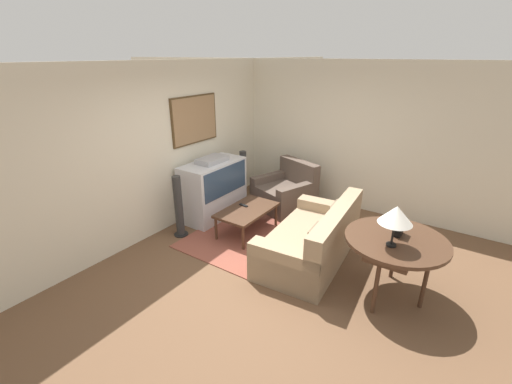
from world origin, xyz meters
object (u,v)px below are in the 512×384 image
coffee_table (247,211)px  armchair (285,193)px  mantel_clock (399,227)px  tv (214,189)px  couch (313,241)px  speaker_tower_right (243,178)px  table_lamp (396,215)px  speaker_tower_left (179,208)px  console_table (396,244)px

coffee_table → armchair: bearing=-1.0°
mantel_clock → tv: bearing=82.7°
mantel_clock → couch: bearing=83.9°
armchair → speaker_tower_right: bearing=-149.8°
tv → armchair: 1.39m
table_lamp → speaker_tower_left: (-0.15, 3.21, -0.69)m
couch → table_lamp: (-0.42, -1.12, 0.88)m
couch → console_table: (-0.22, -1.14, 0.44)m
tv → coffee_table: size_ratio=1.16×
mantel_clock → speaker_tower_left: bearing=98.1°
couch → table_lamp: bearing=64.5°
coffee_table → speaker_tower_left: 1.10m
speaker_tower_left → tv: bearing=1.1°
speaker_tower_left → console_table: bearing=-83.7°
coffee_table → couch: bearing=-94.7°
coffee_table → console_table: (-0.32, -2.37, 0.34)m
couch → coffee_table: couch is taller
tv → table_lamp: table_lamp is taller
armchair → coffee_table: bearing=-71.6°
armchair → speaker_tower_left: size_ratio=1.17×
tv → mantel_clock: tv is taller
table_lamp → mantel_clock: bearing=-0.2°
mantel_clock → table_lamp: bearing=179.8°
couch → mantel_clock: (-0.12, -1.12, 0.60)m
couch → speaker_tower_right: 2.41m
console_table → table_lamp: 0.49m
couch → mantel_clock: size_ratio=9.94×
couch → speaker_tower_left: 2.18m
armchair → speaker_tower_left: (-1.91, 0.88, 0.19)m
table_lamp → couch: bearing=69.2°
armchair → tv: bearing=-111.4°
speaker_tower_right → console_table: bearing=-113.2°
table_lamp → coffee_table: bearing=77.4°
armchair → speaker_tower_right: speaker_tower_right is taller
tv → couch: 2.15m
tv → mantel_clock: size_ratio=6.29×
couch → table_lamp: table_lamp is taller
armchair → couch: bearing=-28.3°
console_table → table_lamp: table_lamp is taller
tv → speaker_tower_right: tv is taller
coffee_table → console_table: size_ratio=0.90×
couch → console_table: size_ratio=1.65×
armchair → mantel_clock: 2.81m
tv → speaker_tower_right: bearing=-1.1°
console_table → mantel_clock: 0.19m
couch → console_table: bearing=74.2°
table_lamp → console_table: bearing=-5.2°
console_table → mantel_clock: (0.10, 0.02, 0.16)m
coffee_table → console_table: 2.42m
tv → speaker_tower_left: tv is taller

